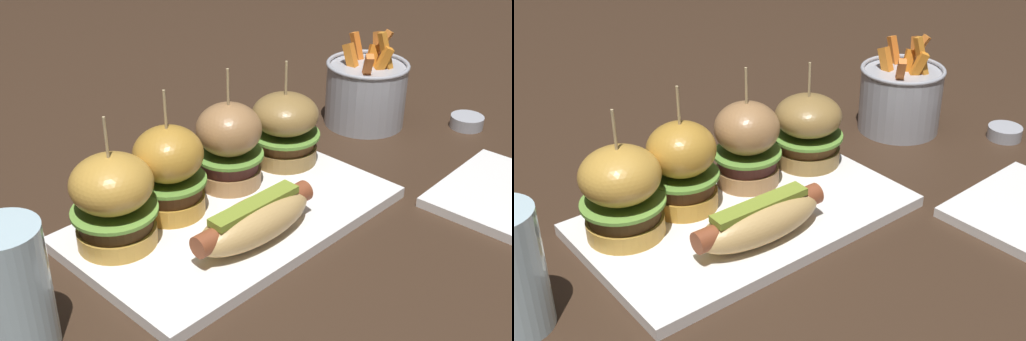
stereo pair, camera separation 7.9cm
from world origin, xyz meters
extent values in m
plane|color=#382619|center=(0.00, 0.00, 0.00)|extent=(3.00, 3.00, 0.00)
cube|color=white|center=(0.00, 0.00, 0.01)|extent=(0.37, 0.22, 0.01)
ellipsoid|color=tan|center=(-0.02, -0.06, 0.04)|extent=(0.16, 0.06, 0.05)
cylinder|color=brown|center=(-0.02, -0.06, 0.04)|extent=(0.16, 0.03, 0.02)
cube|color=olive|center=(-0.02, -0.06, 0.06)|extent=(0.12, 0.02, 0.01)
cylinder|color=gold|center=(-0.13, 0.04, 0.02)|extent=(0.09, 0.09, 0.02)
cylinder|color=#4D3218|center=(-0.13, 0.04, 0.04)|extent=(0.08, 0.08, 0.02)
cylinder|color=#6B9E3D|center=(-0.13, 0.04, 0.05)|extent=(0.09, 0.09, 0.00)
ellipsoid|color=gold|center=(-0.13, 0.04, 0.09)|extent=(0.09, 0.09, 0.06)
cylinder|color=tan|center=(-0.13, 0.04, 0.13)|extent=(0.00, 0.00, 0.06)
cylinder|color=#BF8831|center=(-0.05, 0.05, 0.02)|extent=(0.08, 0.08, 0.02)
cylinder|color=#513018|center=(-0.05, 0.05, 0.04)|extent=(0.07, 0.07, 0.02)
cylinder|color=#609338|center=(-0.05, 0.05, 0.06)|extent=(0.08, 0.08, 0.00)
ellipsoid|color=#BF8831|center=(-0.05, 0.05, 0.09)|extent=(0.08, 0.08, 0.06)
cylinder|color=tan|center=(-0.05, 0.05, 0.14)|extent=(0.00, 0.00, 0.06)
cylinder|color=#A57648|center=(0.04, 0.05, 0.02)|extent=(0.08, 0.08, 0.02)
cylinder|color=#502825|center=(0.04, 0.05, 0.04)|extent=(0.07, 0.07, 0.02)
cylinder|color=#609338|center=(0.04, 0.05, 0.05)|extent=(0.09, 0.09, 0.00)
ellipsoid|color=#A57648|center=(0.04, 0.05, 0.09)|extent=(0.08, 0.08, 0.06)
cylinder|color=tan|center=(0.04, 0.05, 0.14)|extent=(0.00, 0.00, 0.06)
cylinder|color=olive|center=(0.14, 0.04, 0.02)|extent=(0.09, 0.09, 0.02)
cylinder|color=brown|center=(0.14, 0.04, 0.04)|extent=(0.08, 0.08, 0.02)
cylinder|color=#609338|center=(0.14, 0.04, 0.05)|extent=(0.09, 0.09, 0.00)
ellipsoid|color=olive|center=(0.14, 0.04, 0.08)|extent=(0.09, 0.09, 0.05)
cylinder|color=tan|center=(0.14, 0.04, 0.12)|extent=(0.00, 0.00, 0.06)
cylinder|color=#A8AAB2|center=(0.33, 0.06, 0.05)|extent=(0.12, 0.12, 0.09)
torus|color=#A8AAB2|center=(0.33, 0.06, 0.09)|extent=(0.12, 0.12, 0.01)
cube|color=orange|center=(0.32, 0.07, 0.09)|extent=(0.02, 0.04, 0.07)
cube|color=orange|center=(0.35, 0.03, 0.10)|extent=(0.02, 0.03, 0.09)
cube|color=orange|center=(0.37, 0.06, 0.09)|extent=(0.04, 0.04, 0.08)
cube|color=orange|center=(0.35, 0.06, 0.10)|extent=(0.05, 0.04, 0.09)
cube|color=orange|center=(0.31, 0.04, 0.09)|extent=(0.03, 0.04, 0.07)
cube|color=orange|center=(0.34, 0.04, 0.09)|extent=(0.03, 0.04, 0.07)
cube|color=orange|center=(0.35, 0.09, 0.09)|extent=(0.01, 0.03, 0.08)
cube|color=orange|center=(0.34, 0.06, 0.09)|extent=(0.04, 0.02, 0.07)
cylinder|color=#A8AAB2|center=(0.43, -0.06, 0.01)|extent=(0.05, 0.05, 0.02)
cylinder|color=tan|center=(0.43, -0.06, 0.01)|extent=(0.04, 0.04, 0.00)
cylinder|color=silver|center=(-0.28, -0.01, 0.06)|extent=(0.07, 0.07, 0.13)
camera|label=1|loc=(-0.46, -0.49, 0.44)|focal=47.46mm
camera|label=2|loc=(-0.40, -0.54, 0.44)|focal=47.46mm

